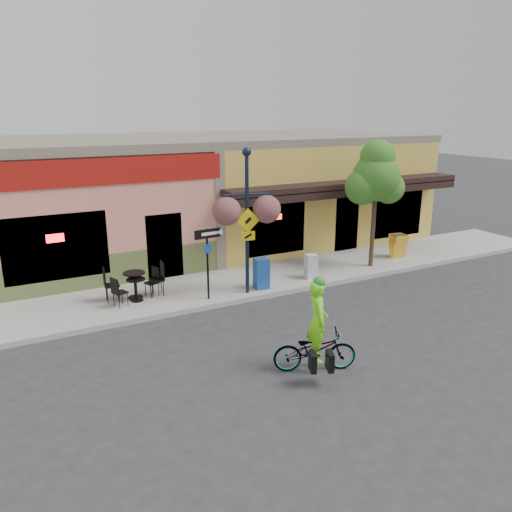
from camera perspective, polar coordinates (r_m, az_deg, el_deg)
The scene contains 14 objects.
ground at distance 15.19m, azimuth 4.73°, elevation -4.98°, with size 90.00×90.00×0.00m, color #2D2D30.
sidewalk at distance 16.78m, azimuth 1.10°, elevation -2.55°, with size 24.00×3.00×0.15m, color #9E9B93.
curb at distance 15.60m, azimuth 3.66°, elevation -4.08°, with size 24.00×0.12×0.15m, color #A8A59E.
building at distance 21.11m, azimuth -6.10°, elevation 7.39°, with size 18.20×8.20×4.50m, color #DD836D, non-canonical shape.
bicycle at distance 11.15m, azimuth 6.72°, elevation -10.61°, with size 0.63×1.82×0.95m, color maroon.
cyclist_rider at distance 10.99m, azimuth 7.01°, elevation -8.56°, with size 0.66×0.43×1.81m, color #7AFF1A.
lamp_post at distance 14.66m, azimuth -1.03°, elevation 3.83°, with size 1.39×0.56×4.36m, color #101C32, non-canonical shape.
one_way_sign at distance 14.51m, azimuth -5.55°, elevation -0.96°, with size 0.81×0.18×2.12m, color black, non-canonical shape.
cafe_set_left at distance 15.11m, azimuth -13.72°, elevation -2.84°, with size 1.72×0.86×1.03m, color black, non-canonical shape.
cafe_set_right at distance 14.89m, azimuth -13.52°, elevation -3.42°, with size 1.47×0.73×0.88m, color black, non-canonical shape.
newspaper_box_blue at distance 15.49m, azimuth 0.62°, elevation -2.01°, with size 0.43×0.38×0.96m, color #194796, non-canonical shape.
newspaper_box_grey at distance 16.56m, azimuth 6.32°, elevation -1.18°, with size 0.37×0.34×0.80m, color silver, non-canonical shape.
street_tree at distance 17.80m, azimuth 13.40°, elevation 5.82°, with size 1.75×1.75×4.48m, color #3D7A26, non-canonical shape.
sandwich_board at distance 19.34m, azimuth 16.18°, elevation 0.99°, with size 0.54×0.40×0.90m, color yellow, non-canonical shape.
Camera 1 is at (-7.63, -11.91, 5.52)m, focal length 35.00 mm.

